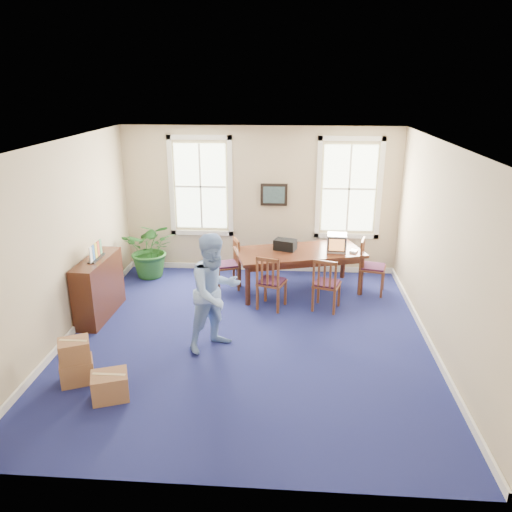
# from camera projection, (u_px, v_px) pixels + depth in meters

# --- Properties ---
(floor) EXTENTS (6.50, 6.50, 0.00)m
(floor) POSITION_uv_depth(u_px,v_px,m) (247.00, 338.00, 8.35)
(floor) COLOR navy
(floor) RESTS_ON ground
(ceiling) EXTENTS (6.50, 6.50, 0.00)m
(ceiling) POSITION_uv_depth(u_px,v_px,m) (246.00, 144.00, 7.29)
(ceiling) COLOR white
(ceiling) RESTS_ON ground
(wall_back) EXTENTS (6.50, 0.00, 6.50)m
(wall_back) POSITION_uv_depth(u_px,v_px,m) (260.00, 201.00, 10.88)
(wall_back) COLOR #C2AE89
(wall_back) RESTS_ON ground
(wall_front) EXTENTS (6.50, 0.00, 6.50)m
(wall_front) POSITION_uv_depth(u_px,v_px,m) (216.00, 354.00, 4.76)
(wall_front) COLOR #C2AE89
(wall_front) RESTS_ON ground
(wall_left) EXTENTS (0.00, 6.50, 6.50)m
(wall_left) POSITION_uv_depth(u_px,v_px,m) (62.00, 243.00, 8.03)
(wall_left) COLOR #C2AE89
(wall_left) RESTS_ON ground
(wall_right) EXTENTS (0.00, 6.50, 6.50)m
(wall_right) POSITION_uv_depth(u_px,v_px,m) (442.00, 252.00, 7.62)
(wall_right) COLOR #C2AE89
(wall_right) RESTS_ON ground
(baseboard_back) EXTENTS (6.00, 0.04, 0.12)m
(baseboard_back) POSITION_uv_depth(u_px,v_px,m) (260.00, 267.00, 11.36)
(baseboard_back) COLOR white
(baseboard_back) RESTS_ON ground
(baseboard_left) EXTENTS (0.04, 6.50, 0.12)m
(baseboard_left) POSITION_uv_depth(u_px,v_px,m) (75.00, 329.00, 8.53)
(baseboard_left) COLOR white
(baseboard_left) RESTS_ON ground
(baseboard_right) EXTENTS (0.04, 6.50, 0.12)m
(baseboard_right) POSITION_uv_depth(u_px,v_px,m) (429.00, 341.00, 8.13)
(baseboard_right) COLOR white
(baseboard_right) RESTS_ON ground
(window_left) EXTENTS (1.40, 0.12, 2.20)m
(window_left) POSITION_uv_depth(u_px,v_px,m) (201.00, 187.00, 10.85)
(window_left) COLOR white
(window_left) RESTS_ON ground
(window_right) EXTENTS (1.40, 0.12, 2.20)m
(window_right) POSITION_uv_depth(u_px,v_px,m) (349.00, 189.00, 10.63)
(window_right) COLOR white
(window_right) RESTS_ON ground
(wall_picture) EXTENTS (0.58, 0.06, 0.48)m
(wall_picture) POSITION_uv_depth(u_px,v_px,m) (274.00, 195.00, 10.76)
(wall_picture) COLOR black
(wall_picture) RESTS_ON ground
(conference_table) EXTENTS (2.73, 1.81, 0.85)m
(conference_table) POSITION_uv_depth(u_px,v_px,m) (299.00, 271.00, 10.13)
(conference_table) COLOR #431F11
(conference_table) RESTS_ON ground
(crt_tv) EXTENTS (0.41, 0.44, 0.35)m
(crt_tv) POSITION_uv_depth(u_px,v_px,m) (337.00, 243.00, 9.93)
(crt_tv) COLOR #B7B7BC
(crt_tv) RESTS_ON conference_table
(game_console) EXTENTS (0.19, 0.21, 0.04)m
(game_console) POSITION_uv_depth(u_px,v_px,m) (354.00, 251.00, 9.91)
(game_console) COLOR white
(game_console) RESTS_ON conference_table
(equipment_bag) EXTENTS (0.49, 0.39, 0.21)m
(equipment_bag) POSITION_uv_depth(u_px,v_px,m) (285.00, 245.00, 10.03)
(equipment_bag) COLOR black
(equipment_bag) RESTS_ON conference_table
(chair_near_left) EXTENTS (0.60, 0.60, 1.06)m
(chair_near_left) POSITION_uv_depth(u_px,v_px,m) (272.00, 281.00, 9.33)
(chair_near_left) COLOR brown
(chair_near_left) RESTS_ON ground
(chair_near_right) EXTENTS (0.58, 0.58, 1.04)m
(chair_near_right) POSITION_uv_depth(u_px,v_px,m) (327.00, 283.00, 9.26)
(chair_near_right) COLOR brown
(chair_near_right) RESTS_ON ground
(chair_end_left) EXTENTS (0.60, 0.60, 1.05)m
(chair_end_left) POSITION_uv_depth(u_px,v_px,m) (226.00, 264.00, 10.20)
(chair_end_left) COLOR brown
(chair_end_left) RESTS_ON ground
(chair_end_right) EXTENTS (0.60, 0.60, 1.11)m
(chair_end_right) POSITION_uv_depth(u_px,v_px,m) (373.00, 267.00, 9.99)
(chair_end_right) COLOR brown
(chair_end_right) RESTS_ON ground
(man) EXTENTS (1.17, 1.16, 1.90)m
(man) POSITION_uv_depth(u_px,v_px,m) (215.00, 292.00, 7.77)
(man) COLOR #89AFEB
(man) RESTS_ON ground
(credenza) EXTENTS (0.45, 1.42, 1.11)m
(credenza) POSITION_uv_depth(u_px,v_px,m) (99.00, 287.00, 8.98)
(credenza) COLOR #431F11
(credenza) RESTS_ON ground
(brochure_rack) EXTENTS (0.26, 0.70, 0.30)m
(brochure_rack) POSITION_uv_depth(u_px,v_px,m) (96.00, 250.00, 8.75)
(brochure_rack) COLOR #99999E
(brochure_rack) RESTS_ON credenza
(potted_plant) EXTENTS (1.17, 1.03, 1.26)m
(potted_plant) POSITION_uv_depth(u_px,v_px,m) (151.00, 249.00, 10.81)
(potted_plant) COLOR #215920
(potted_plant) RESTS_ON ground
(cardboard_boxes) EXTENTS (1.59, 1.59, 0.69)m
(cardboard_boxes) POSITION_uv_depth(u_px,v_px,m) (90.00, 357.00, 7.10)
(cardboard_boxes) COLOR #9C6944
(cardboard_boxes) RESTS_ON ground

